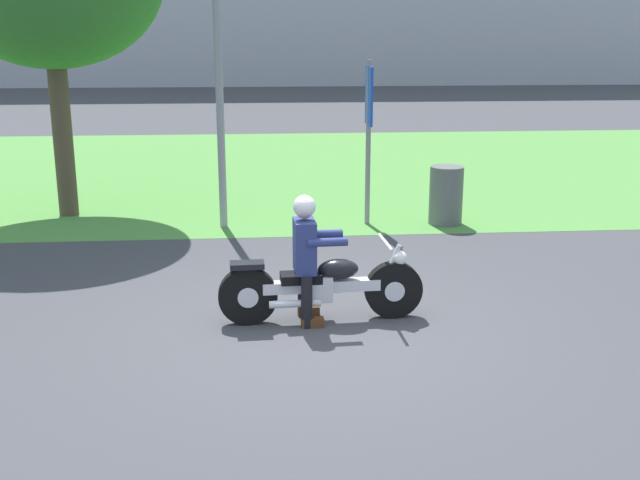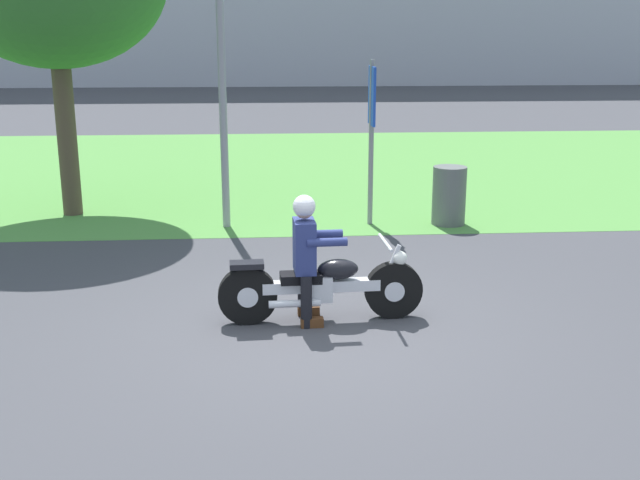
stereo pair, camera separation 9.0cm
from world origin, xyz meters
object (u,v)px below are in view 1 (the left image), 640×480
Objects in this scene: motorcycle_lead at (322,286)px; trash_can at (446,195)px; rider_lead at (306,249)px; sign_banner at (369,117)px.

motorcycle_lead is 2.36× the size of trash_can.
sign_banner reaches higher than rider_lead.
rider_lead reaches higher than motorcycle_lead.
motorcycle_lead is 0.46m from rider_lead.
trash_can is 1.78m from sign_banner.
sign_banner is (1.08, 4.25, 1.34)m from motorcycle_lead.
trash_can is (2.35, 4.15, 0.08)m from motorcycle_lead.
sign_banner is at bearing 175.52° from trash_can.
trash_can is at bearing 57.80° from motorcycle_lead.
motorcycle_lead is 4.77m from trash_can.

